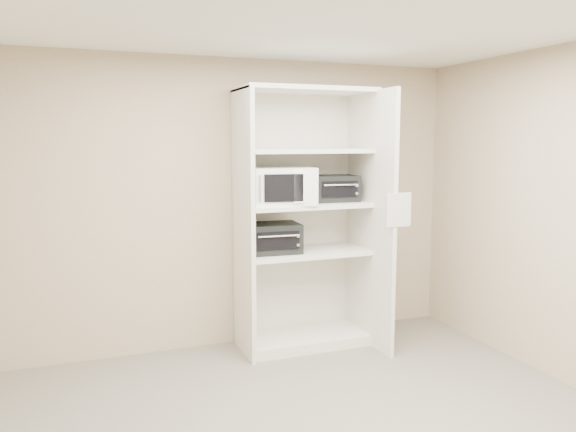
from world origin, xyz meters
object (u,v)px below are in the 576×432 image
object	(u,v)px
toaster_oven_upper	(334,188)
toaster_oven_lower	(273,238)
microwave	(282,186)
shelving_unit	(309,228)

from	to	relation	value
toaster_oven_upper	toaster_oven_lower	distance (m)	0.76
toaster_oven_lower	microwave	bearing A→B (deg)	-36.88
microwave	toaster_oven_upper	distance (m)	0.56
microwave	toaster_oven_lower	bearing A→B (deg)	146.57
shelving_unit	microwave	bearing A→B (deg)	-168.59
shelving_unit	toaster_oven_upper	bearing A→B (deg)	4.26
toaster_oven_upper	toaster_oven_lower	size ratio (longest dim) A/B	0.89
shelving_unit	toaster_oven_lower	distance (m)	0.37
toaster_oven_upper	toaster_oven_lower	bearing A→B (deg)	-173.95
shelving_unit	microwave	world-z (taller)	shelving_unit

